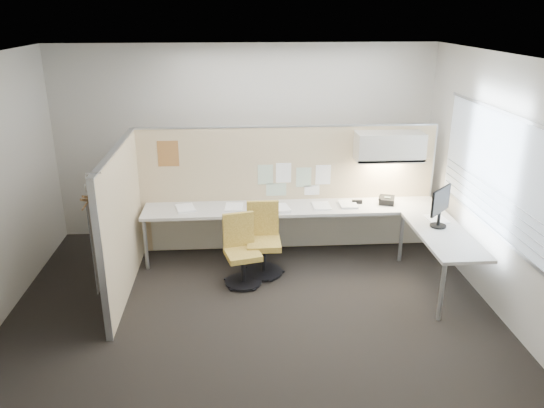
{
  "coord_description": "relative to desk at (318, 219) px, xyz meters",
  "views": [
    {
      "loc": [
        -0.15,
        -5.37,
        3.24
      ],
      "look_at": [
        0.29,
        0.8,
        0.95
      ],
      "focal_mm": 35.0,
      "sensor_mm": 36.0,
      "label": 1
    }
  ],
  "objects": [
    {
      "name": "wall_front",
      "position": [
        -0.93,
        -3.38,
        0.8
      ],
      "size": [
        5.5,
        0.02,
        2.8
      ],
      "primitive_type": "cube",
      "color": "beige",
      "rests_on": "ground"
    },
    {
      "name": "paper_stack_5",
      "position": [
        1.43,
        -0.45,
        0.14
      ],
      "size": [
        0.25,
        0.32,
        0.02
      ],
      "primitive_type": "cube",
      "rotation": [
        0.0,
        0.0,
        0.08
      ],
      "color": "white",
      "rests_on": "desk"
    },
    {
      "name": "desk",
      "position": [
        0.0,
        0.0,
        0.0
      ],
      "size": [
        4.0,
        2.07,
        0.73
      ],
      "color": "beige",
      "rests_on": "floor"
    },
    {
      "name": "chair_right",
      "position": [
        -0.75,
        -0.29,
        -0.17
      ],
      "size": [
        0.48,
        0.48,
        0.92
      ],
      "rotation": [
        0.0,
        0.0,
        -0.01
      ],
      "color": "black",
      "rests_on": "floor"
    },
    {
      "name": "poster",
      "position": [
        -1.98,
        0.44,
        0.82
      ],
      "size": [
        0.28,
        0.0,
        0.35
      ],
      "primitive_type": "cube",
      "color": "orange",
      "rests_on": "partition_back"
    },
    {
      "name": "partition_left",
      "position": [
        -2.43,
        -0.63,
        0.27
      ],
      "size": [
        0.06,
        2.2,
        1.75
      ],
      "primitive_type": "cube",
      "color": "beige",
      "rests_on": "floor"
    },
    {
      "name": "tape_dispenser",
      "position": [
        0.94,
        0.12,
        0.16
      ],
      "size": [
        0.11,
        0.08,
        0.06
      ],
      "primitive_type": "cube",
      "rotation": [
        0.0,
        0.0,
        -0.22
      ],
      "color": "black",
      "rests_on": "desk"
    },
    {
      "name": "wall_right",
      "position": [
        1.82,
        -1.13,
        0.8
      ],
      "size": [
        0.02,
        4.5,
        2.8
      ],
      "primitive_type": "cube",
      "color": "beige",
      "rests_on": "ground"
    },
    {
      "name": "stapler",
      "position": [
        0.56,
        0.21,
        0.15
      ],
      "size": [
        0.14,
        0.05,
        0.05
      ],
      "primitive_type": "cube",
      "rotation": [
        0.0,
        0.0,
        -0.05
      ],
      "color": "black",
      "rests_on": "desk"
    },
    {
      "name": "monitor",
      "position": [
        1.37,
        -0.67,
        0.42
      ],
      "size": [
        0.35,
        0.36,
        0.5
      ],
      "rotation": [
        0.0,
        0.0,
        0.8
      ],
      "color": "black",
      "rests_on": "desk"
    },
    {
      "name": "task_light_strip",
      "position": [
        0.97,
        0.26,
        0.7
      ],
      "size": [
        0.6,
        0.06,
        0.02
      ],
      "primitive_type": "cube",
      "color": "#FFEABF",
      "rests_on": "overhead_bin"
    },
    {
      "name": "window_pane",
      "position": [
        1.79,
        -1.13,
        0.95
      ],
      "size": [
        0.01,
        2.8,
        1.3
      ],
      "primitive_type": "cube",
      "color": "#8F9BA6",
      "rests_on": "wall_right"
    },
    {
      "name": "partition_back",
      "position": [
        -0.38,
        0.47,
        0.27
      ],
      "size": [
        4.1,
        0.06,
        1.75
      ],
      "primitive_type": "cube",
      "color": "beige",
      "rests_on": "floor"
    },
    {
      "name": "phone",
      "position": [
        0.96,
        0.16,
        0.18
      ],
      "size": [
        0.26,
        0.25,
        0.12
      ],
      "rotation": [
        0.0,
        0.0,
        -0.33
      ],
      "color": "black",
      "rests_on": "desk"
    },
    {
      "name": "paper_stack_0",
      "position": [
        -1.77,
        0.15,
        0.14
      ],
      "size": [
        0.3,
        0.35,
        0.03
      ],
      "primitive_type": "cube",
      "rotation": [
        0.0,
        0.0,
        0.24
      ],
      "color": "white",
      "rests_on": "desk"
    },
    {
      "name": "chair_left",
      "position": [
        -1.04,
        -0.55,
        -0.2
      ],
      "size": [
        0.49,
        0.51,
        0.87
      ],
      "rotation": [
        0.0,
        0.0,
        0.24
      ],
      "color": "black",
      "rests_on": "floor"
    },
    {
      "name": "pinned_papers",
      "position": [
        -0.3,
        0.44,
        0.43
      ],
      "size": [
        1.01,
        0.0,
        0.47
      ],
      "color": "#8CBF8C",
      "rests_on": "partition_back"
    },
    {
      "name": "wall_back",
      "position": [
        -0.93,
        1.12,
        0.8
      ],
      "size": [
        5.5,
        0.02,
        2.8
      ],
      "primitive_type": "cube",
      "color": "beige",
      "rests_on": "ground"
    },
    {
      "name": "ceiling",
      "position": [
        -0.93,
        -1.13,
        2.2
      ],
      "size": [
        5.5,
        4.5,
        0.01
      ],
      "primitive_type": "cube",
      "color": "white",
      "rests_on": "wall_back"
    },
    {
      "name": "floor",
      "position": [
        -0.93,
        -1.13,
        -0.61
      ],
      "size": [
        5.5,
        4.5,
        0.01
      ],
      "primitive_type": "cube",
      "color": "black",
      "rests_on": "ground"
    },
    {
      "name": "overhead_bin",
      "position": [
        0.97,
        0.26,
        0.91
      ],
      "size": [
        0.9,
        0.36,
        0.38
      ],
      "primitive_type": "cube",
      "color": "beige",
      "rests_on": "partition_back"
    },
    {
      "name": "paper_stack_1",
      "position": [
        -1.12,
        0.15,
        0.14
      ],
      "size": [
        0.25,
        0.32,
        0.02
      ],
      "primitive_type": "cube",
      "rotation": [
        0.0,
        0.0,
        -0.07
      ],
      "color": "white",
      "rests_on": "desk"
    },
    {
      "name": "paper_stack_4",
      "position": [
        0.43,
        0.15,
        0.14
      ],
      "size": [
        0.23,
        0.3,
        0.03
      ],
      "primitive_type": "cube",
      "rotation": [
        0.0,
        0.0,
        -0.01
      ],
      "color": "white",
      "rests_on": "desk"
    },
    {
      "name": "paper_stack_2",
      "position": [
        -0.51,
        0.03,
        0.15
      ],
      "size": [
        0.28,
        0.33,
        0.04
      ],
      "primitive_type": "cube",
      "rotation": [
        0.0,
        0.0,
        0.17
      ],
      "color": "white",
      "rests_on": "desk"
    },
    {
      "name": "paper_stack_3",
      "position": [
        0.06,
        0.13,
        0.14
      ],
      "size": [
        0.23,
        0.3,
        0.02
      ],
      "primitive_type": "cube",
      "rotation": [
        0.0,
        0.0,
        0.01
      ],
      "color": "white",
      "rests_on": "desk"
    },
    {
      "name": "coat_hook",
      "position": [
        -2.51,
        -1.58,
        0.83
      ],
      "size": [
        0.18,
        0.42,
        1.27
      ],
      "color": "silver",
      "rests_on": "partition_left"
    }
  ]
}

